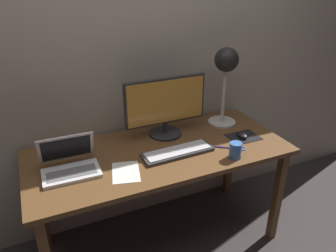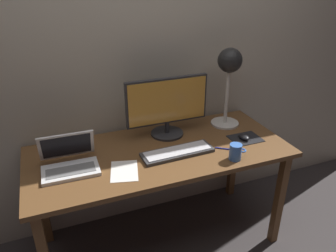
{
  "view_description": "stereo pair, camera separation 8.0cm",
  "coord_description": "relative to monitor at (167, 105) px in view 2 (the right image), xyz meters",
  "views": [
    {
      "loc": [
        -0.67,
        -1.62,
        1.76
      ],
      "look_at": [
        0.04,
        -0.05,
        0.92
      ],
      "focal_mm": 35.13,
      "sensor_mm": 36.0,
      "label": 1
    },
    {
      "loc": [
        -0.59,
        -1.65,
        1.76
      ],
      "look_at": [
        0.04,
        -0.05,
        0.92
      ],
      "focal_mm": 35.13,
      "sensor_mm": 36.0,
      "label": 2
    }
  ],
  "objects": [
    {
      "name": "laptop",
      "position": [
        -0.66,
        -0.17,
        -0.16
      ],
      "size": [
        0.31,
        0.26,
        0.19
      ],
      "color": "silver",
      "rests_on": "desk"
    },
    {
      "name": "mouse",
      "position": [
        0.44,
        -0.25,
        -0.19
      ],
      "size": [
        0.06,
        0.1,
        0.03
      ],
      "primitive_type": "ellipsoid",
      "color": "black",
      "rests_on": "mousepad"
    },
    {
      "name": "mousepad",
      "position": [
        0.46,
        -0.25,
        -0.21
      ],
      "size": [
        0.2,
        0.16,
        0.0
      ],
      "primitive_type": "cube",
      "color": "black",
      "rests_on": "desk"
    },
    {
      "name": "pen",
      "position": [
        0.27,
        -0.32,
        -0.21
      ],
      "size": [
        0.12,
        0.09,
        0.01
      ],
      "primitive_type": "cylinder",
      "rotation": [
        0.0,
        1.57,
        -0.62
      ],
      "color": "#2633A5",
      "rests_on": "desk"
    },
    {
      "name": "paper_sheet_near_mouse",
      "position": [
        -0.38,
        -0.33,
        -0.21
      ],
      "size": [
        0.2,
        0.24,
        0.0
      ],
      "primitive_type": "cube",
      "rotation": [
        0.0,
        0.0,
        -0.25
      ],
      "color": "white",
      "rests_on": "desk"
    },
    {
      "name": "back_wall",
      "position": [
        -0.12,
        0.22,
        0.35
      ],
      "size": [
        4.8,
        0.06,
        2.6
      ],
      "primitive_type": "cube",
      "color": "#B2A893",
      "rests_on": "ground"
    },
    {
      "name": "ground_plane",
      "position": [
        -0.12,
        -0.18,
        -0.95
      ],
      "size": [
        4.8,
        4.8,
        0.0
      ],
      "primitive_type": "plane",
      "color": "#383333",
      "rests_on": "ground"
    },
    {
      "name": "keyboard_main",
      "position": [
        -0.03,
        -0.26,
        -0.2
      ],
      "size": [
        0.44,
        0.15,
        0.03
      ],
      "color": "#38383A",
      "rests_on": "desk"
    },
    {
      "name": "desk",
      "position": [
        -0.12,
        -0.18,
        -0.29
      ],
      "size": [
        1.6,
        0.7,
        0.74
      ],
      "color": "brown",
      "rests_on": "ground"
    },
    {
      "name": "desk_lamp",
      "position": [
        0.44,
        -0.0,
        0.19
      ],
      "size": [
        0.2,
        0.2,
        0.55
      ],
      "color": "beige",
      "rests_on": "desk"
    },
    {
      "name": "coffee_mug",
      "position": [
        0.26,
        -0.44,
        -0.17
      ],
      "size": [
        0.11,
        0.07,
        0.1
      ],
      "color": "#3F72CC",
      "rests_on": "desk"
    },
    {
      "name": "monitor",
      "position": [
        0.0,
        0.0,
        0.0
      ],
      "size": [
        0.55,
        0.22,
        0.39
      ],
      "color": "#28282B",
      "rests_on": "desk"
    }
  ]
}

